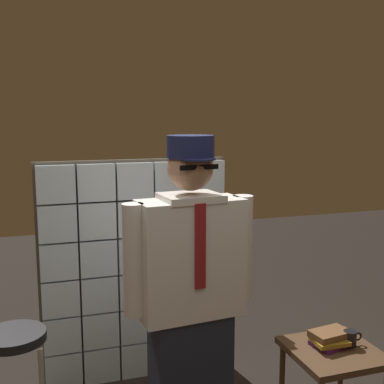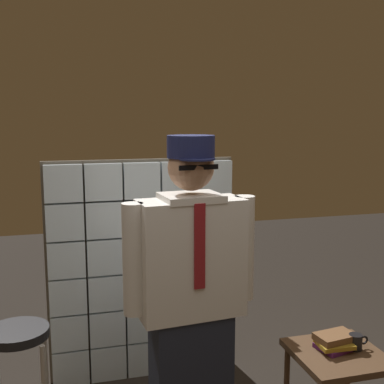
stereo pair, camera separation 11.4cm
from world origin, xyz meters
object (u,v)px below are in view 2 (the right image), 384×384
object	(u,v)px
bar_stool	(19,362)
coffee_mug	(356,342)
standing_person	(191,301)
book_stack	(334,342)
side_table	(338,362)

from	to	relation	value
bar_stool	coffee_mug	bearing A→B (deg)	-7.04
standing_person	coffee_mug	xyz separation A→B (m)	(1.04, 0.05, -0.39)
standing_person	book_stack	size ratio (longest dim) A/B	7.12
bar_stool	side_table	world-z (taller)	bar_stool
bar_stool	side_table	xyz separation A→B (m)	(1.82, -0.24, -0.13)
standing_person	book_stack	world-z (taller)	standing_person
book_stack	side_table	bearing A→B (deg)	-82.76
standing_person	side_table	size ratio (longest dim) A/B	3.47
side_table	book_stack	xyz separation A→B (m)	(-0.00, 0.04, 0.12)
bar_stool	coffee_mug	size ratio (longest dim) A/B	6.08
side_table	book_stack	distance (m)	0.12
standing_person	coffee_mug	bearing A→B (deg)	-2.36
side_table	book_stack	world-z (taller)	book_stack
book_stack	coffee_mug	size ratio (longest dim) A/B	2.01
side_table	coffee_mug	xyz separation A→B (m)	(0.12, 0.00, 0.11)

